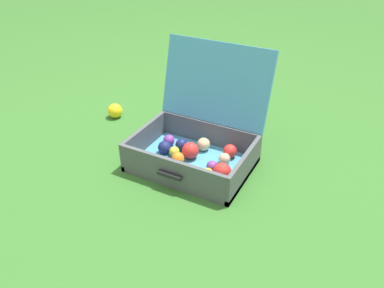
{
  "coord_description": "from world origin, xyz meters",
  "views": [
    {
      "loc": [
        0.69,
        -1.27,
        1.02
      ],
      "look_at": [
        0.02,
        -0.0,
        0.12
      ],
      "focal_mm": 35.89,
      "sensor_mm": 36.0,
      "label": 1
    }
  ],
  "objects": [
    {
      "name": "open_suitcase",
      "position": [
        0.02,
        0.06,
        0.11
      ],
      "size": [
        0.52,
        0.5,
        0.5
      ],
      "color": "#4799C6",
      "rests_on": "ground"
    },
    {
      "name": "ground_plane",
      "position": [
        0.0,
        0.0,
        0.0
      ],
      "size": [
        16.0,
        16.0,
        0.0
      ],
      "primitive_type": "plane",
      "color": "#336B28"
    },
    {
      "name": "stray_ball_on_grass",
      "position": [
        -0.58,
        0.22,
        0.04
      ],
      "size": [
        0.08,
        0.08,
        0.08
      ],
      "primitive_type": "sphere",
      "color": "yellow",
      "rests_on": "ground"
    }
  ]
}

